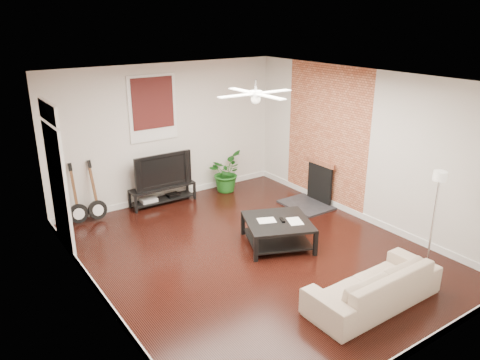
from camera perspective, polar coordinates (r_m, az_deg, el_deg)
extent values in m
cube|color=black|center=(7.77, 1.70, -8.84)|extent=(5.00, 6.00, 0.01)
cube|color=white|center=(6.89, 1.93, 12.10)|extent=(5.00, 6.00, 0.01)
cube|color=silver|center=(9.69, -8.81, 5.65)|extent=(5.00, 0.01, 2.80)
cube|color=silver|center=(5.29, 21.60, -7.64)|extent=(5.00, 0.01, 2.80)
cube|color=silver|center=(6.16, -17.33, -3.27)|extent=(0.01, 6.00, 2.80)
cube|color=silver|center=(8.86, 14.98, 3.89)|extent=(0.01, 6.00, 2.80)
cube|color=#B55A3A|center=(9.51, 10.39, 5.28)|extent=(0.02, 2.20, 2.80)
cube|color=black|center=(9.59, 8.82, -0.39)|extent=(0.80, 1.10, 0.92)
cube|color=#3E1111|center=(9.42, -10.55, 8.58)|extent=(1.00, 0.06, 1.30)
cube|color=white|center=(7.95, -21.21, 0.29)|extent=(0.08, 1.00, 2.50)
cube|color=black|center=(9.75, -9.36, -1.77)|extent=(1.36, 0.36, 0.38)
imported|color=black|center=(9.58, -9.59, 1.28)|extent=(1.21, 0.16, 0.70)
cube|color=black|center=(7.96, 4.58, -6.36)|extent=(1.38, 1.38, 0.44)
imported|color=#C1AE91|center=(6.65, 15.91, -12.10)|extent=(1.97, 0.78, 0.57)
imported|color=#1D611B|center=(10.24, -1.84, 0.97)|extent=(1.01, 1.02, 0.86)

